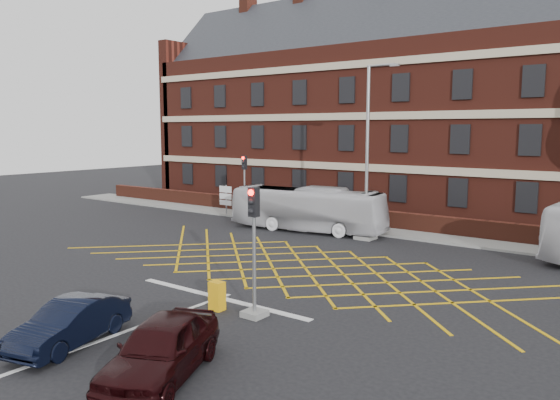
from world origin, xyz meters
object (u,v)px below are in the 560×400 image
Objects in this scene: utility_cabinet at (217,296)px; traffic_light_near at (254,264)px; direction_signs at (226,197)px; car_maroon at (161,348)px; car_navy at (71,323)px; bus_left at (307,209)px; street_lamp at (368,180)px; traffic_light_far at (245,192)px.

traffic_light_near is at bearing 9.68° from utility_cabinet.
car_maroon is at bearing -51.11° from direction_signs.
bus_left is at bearing 88.08° from car_navy.
car_maroon is 0.46× the size of street_lamp.
car_navy is 4.86m from utility_cabinet.
traffic_light_near and traffic_light_far have the same top height.
utility_cabinet is at bearing -52.18° from traffic_light_far.
traffic_light_near is 0.45× the size of street_lamp.
direction_signs is at bearing 173.16° from street_lamp.
bus_left is at bearing 117.56° from traffic_light_near.
traffic_light_far is (-14.74, 20.42, 1.01)m from car_maroon.
street_lamp is at bearing -6.84° from direction_signs.
traffic_light_far reaches higher than direction_signs.
street_lamp is at bearing -10.96° from traffic_light_far.
direction_signs is (-12.25, 19.92, 0.74)m from car_navy.
street_lamp is 14.18m from utility_cabinet.
direction_signs is at bearing 106.32° from car_navy.
street_lamp is at bearing 78.87° from car_maroon.
traffic_light_far is (-6.62, 1.95, 0.43)m from bus_left.
traffic_light_near is 20.82m from traffic_light_far.
utility_cabinet is (5.70, -13.92, -0.85)m from bus_left.
direction_signs is at bearing 131.62° from utility_cabinet.
street_lamp reaches higher than utility_cabinet.
bus_left is 15.07m from utility_cabinet.
car_navy is 1.76× the size of direction_signs.
car_maroon is at bearing -77.60° from street_lamp.
street_lamp is at bearing 75.76° from car_navy.
street_lamp is at bearing 102.71° from traffic_light_near.
bus_left is 2.25× the size of traffic_light_far.
car_navy is at bearing -88.96° from street_lamp.
car_navy is 23.37m from traffic_light_far.
utility_cabinet is (1.28, 4.69, -0.14)m from car_navy.
traffic_light_near is 13.98m from street_lamp.
traffic_light_far is at bearing 127.82° from utility_cabinet.
traffic_light_far is at bearing 102.96° from car_navy.
car_maroon is 18.97m from street_lamp.
street_lamp reaches higher than bus_left.
car_navy is at bearing -105.25° from utility_cabinet.
street_lamp is 12.16m from direction_signs.
utility_cabinet is (-2.42, 4.55, -0.26)m from car_maroon.
car_navy is at bearing 158.63° from car_maroon.
traffic_light_far is at bearing 66.73° from bus_left.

